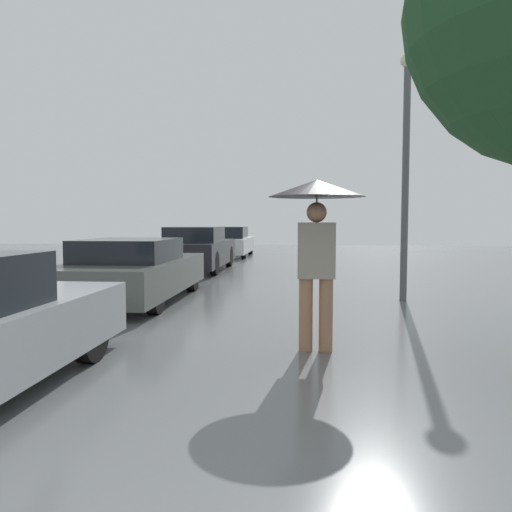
% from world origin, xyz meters
% --- Properties ---
extents(pedestrian, '(1.08, 1.08, 1.93)m').
position_xyz_m(pedestrian, '(-0.03, 4.50, 1.53)').
color(pedestrian, '#9E7051').
rests_on(pedestrian, ground_plane).
extents(parked_car_second, '(1.81, 4.30, 1.15)m').
position_xyz_m(parked_car_second, '(-3.32, 7.83, 0.55)').
color(parked_car_second, '#4C514C').
rests_on(parked_car_second, ground_plane).
extents(parked_car_third, '(1.74, 4.47, 1.31)m').
position_xyz_m(parked_car_third, '(-3.36, 13.65, 0.62)').
color(parked_car_third, black).
rests_on(parked_car_third, ground_plane).
extents(parked_car_farthest, '(1.90, 4.26, 1.25)m').
position_xyz_m(parked_car_farthest, '(-3.36, 19.80, 0.58)').
color(parked_car_farthest, silver).
rests_on(parked_car_farthest, ground_plane).
extents(street_lamp, '(0.26, 0.26, 4.48)m').
position_xyz_m(street_lamp, '(1.68, 8.26, 2.60)').
color(street_lamp, '#515456').
rests_on(street_lamp, ground_plane).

